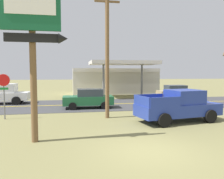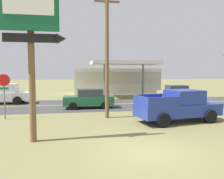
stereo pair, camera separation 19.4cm
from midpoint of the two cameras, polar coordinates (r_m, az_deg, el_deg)
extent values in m
plane|color=olive|center=(9.03, 9.51, -15.37)|extent=(180.00, 180.00, 0.00)
cube|color=#3D3D3F|center=(21.43, -1.99, -3.77)|extent=(140.00, 8.00, 0.02)
cube|color=gold|center=(21.43, -1.99, -3.74)|extent=(126.00, 0.20, 0.01)
cylinder|color=brown|center=(10.28, -19.27, 6.54)|extent=(0.28, 0.28, 6.95)
cube|color=#145633|center=(10.44, -19.77, 18.96)|extent=(2.42, 0.16, 1.87)
cube|color=white|center=(10.41, -19.90, 20.27)|extent=(2.03, 0.03, 1.05)
cube|color=black|center=(10.19, -19.59, 12.25)|extent=(2.18, 0.12, 0.36)
cone|color=black|center=(10.06, -12.17, 12.51)|extent=(0.40, 0.44, 0.44)
cylinder|color=slate|center=(16.17, -25.32, -2.95)|extent=(0.08, 0.08, 2.20)
cylinder|color=red|center=(16.03, -25.51, 2.18)|extent=(0.76, 0.03, 0.76)
cylinder|color=white|center=(16.05, -25.49, 2.18)|extent=(0.80, 0.01, 0.80)
cube|color=#19722D|center=(16.06, -25.45, 0.22)|extent=(0.56, 0.03, 0.14)
cylinder|color=brown|center=(14.94, -0.92, 9.81)|extent=(0.26, 0.26, 8.92)
cube|color=brown|center=(15.56, -0.94, 21.48)|extent=(1.65, 0.12, 0.12)
cube|color=beige|center=(33.31, 0.96, 2.22)|extent=(12.00, 6.00, 3.60)
cube|color=silver|center=(30.29, 2.03, 4.94)|extent=(12.00, 0.12, 0.50)
cube|color=silver|center=(27.43, 3.30, 6.77)|extent=(8.00, 5.00, 0.40)
cylinder|color=slate|center=(26.99, -1.70, 2.36)|extent=(0.24, 0.24, 4.20)
cylinder|color=slate|center=(28.06, 8.06, 2.40)|extent=(0.24, 0.24, 4.20)
cube|color=#233893|center=(14.47, 16.72, -4.90)|extent=(5.46, 2.81, 0.72)
cube|color=#233893|center=(14.63, 18.21, -1.75)|extent=(2.18, 2.09, 0.84)
cube|color=#28333D|center=(15.19, 20.88, -1.60)|extent=(0.38, 1.65, 0.71)
cube|color=#233893|center=(14.33, 9.66, -2.27)|extent=(1.94, 0.45, 0.56)
cube|color=#233893|center=(12.77, 13.66, -3.15)|extent=(1.94, 0.45, 0.56)
cube|color=#233893|center=(13.07, 7.87, -2.89)|extent=(0.43, 1.87, 0.56)
cylinder|color=black|center=(16.26, 19.27, -5.23)|extent=(0.84, 0.41, 0.80)
cylinder|color=black|center=(14.81, 24.03, -6.30)|extent=(0.84, 0.41, 0.80)
cylinder|color=black|center=(14.49, 9.19, -6.20)|extent=(0.84, 0.41, 0.80)
cylinder|color=black|center=(12.84, 13.40, -7.63)|extent=(0.84, 0.41, 0.80)
cube|color=silver|center=(24.11, -25.94, -1.51)|extent=(5.20, 1.96, 0.72)
cube|color=silver|center=(23.93, -24.97, 0.36)|extent=(1.90, 1.80, 0.84)
cube|color=#28333D|center=(23.71, -22.90, 0.39)|extent=(0.10, 1.66, 0.71)
cylinder|color=black|center=(24.70, -21.69, -2.09)|extent=(0.80, 0.28, 0.80)
cylinder|color=black|center=(22.79, -22.71, -2.63)|extent=(0.80, 0.28, 0.80)
cube|color=tan|center=(25.79, 16.56, -1.07)|extent=(4.20, 1.76, 0.72)
cube|color=#2D3842|center=(25.67, 16.29, 0.39)|extent=(2.10, 1.56, 0.60)
cylinder|color=black|center=(27.19, 18.19, -1.60)|extent=(0.64, 0.24, 0.64)
cylinder|color=black|center=(25.66, 20.02, -1.99)|extent=(0.64, 0.24, 0.64)
cylinder|color=black|center=(26.08, 13.12, -1.74)|extent=(0.64, 0.24, 0.64)
cylinder|color=black|center=(24.48, 14.72, -2.17)|extent=(0.64, 0.24, 0.64)
cube|color=#1E6038|center=(19.21, -5.73, -2.72)|extent=(4.20, 1.76, 0.72)
cube|color=#2D3842|center=(19.15, -5.30, -0.75)|extent=(2.10, 1.56, 0.60)
cylinder|color=black|center=(18.35, -9.60, -4.23)|extent=(0.64, 0.24, 0.64)
cylinder|color=black|center=(20.09, -9.61, -3.48)|extent=(0.64, 0.24, 0.64)
cylinder|color=black|center=(18.53, -1.51, -4.08)|extent=(0.64, 0.24, 0.64)
cylinder|color=black|center=(20.26, -2.21, -3.36)|extent=(0.64, 0.24, 0.64)
camera|label=1|loc=(0.10, -89.66, 0.03)|focal=35.97mm
camera|label=2|loc=(0.10, 90.34, -0.03)|focal=35.97mm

